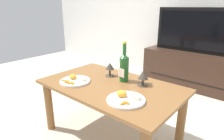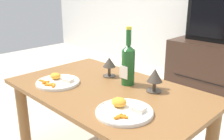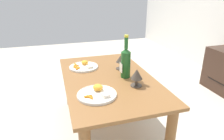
{
  "view_description": "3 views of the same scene",
  "coord_description": "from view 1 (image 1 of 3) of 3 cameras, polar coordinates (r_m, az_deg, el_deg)",
  "views": [
    {
      "loc": [
        0.97,
        -1.13,
        1.12
      ],
      "look_at": [
        -0.04,
        0.06,
        0.61
      ],
      "focal_mm": 31.15,
      "sensor_mm": 36.0,
      "label": 1
    },
    {
      "loc": [
        0.98,
        -0.95,
        1.06
      ],
      "look_at": [
        -0.02,
        0.05,
        0.6
      ],
      "focal_mm": 41.23,
      "sensor_mm": 36.0,
      "label": 2
    },
    {
      "loc": [
        1.44,
        -0.4,
        1.17
      ],
      "look_at": [
        -0.01,
        0.03,
        0.56
      ],
      "focal_mm": 32.25,
      "sensor_mm": 36.0,
      "label": 3
    }
  ],
  "objects": [
    {
      "name": "tv_screen",
      "position": [
        2.9,
        23.4,
        10.61
      ],
      "size": [
        1.1,
        0.05,
        0.6
      ],
      "color": "black",
      "rests_on": "tv_stand"
    },
    {
      "name": "goblet_right",
      "position": [
        1.59,
        9.13,
        -1.57
      ],
      "size": [
        0.09,
        0.09,
        0.13
      ],
      "color": "#473D33",
      "rests_on": "dining_table"
    },
    {
      "name": "dinner_plate_left",
      "position": [
        1.7,
        -10.8,
        -3.05
      ],
      "size": [
        0.26,
        0.26,
        0.05
      ],
      "color": "white",
      "rests_on": "dining_table"
    },
    {
      "name": "tv_stand",
      "position": [
        3.02,
        22.1,
        0.17
      ],
      "size": [
        1.32,
        0.44,
        0.51
      ],
      "color": "#382319",
      "rests_on": "ground_plane"
    },
    {
      "name": "dining_table",
      "position": [
        1.66,
        -0.33,
        -7.2
      ],
      "size": [
        1.16,
        0.7,
        0.5
      ],
      "color": "brown",
      "rests_on": "ground_plane"
    },
    {
      "name": "goblet_left",
      "position": [
        1.79,
        -0.64,
        0.89
      ],
      "size": [
        0.08,
        0.08,
        0.13
      ],
      "color": "#473D33",
      "rests_on": "dining_table"
    },
    {
      "name": "ground_plane",
      "position": [
        1.87,
        -0.31,
        -18.62
      ],
      "size": [
        6.4,
        6.4,
        0.0
      ],
      "primitive_type": "plane",
      "color": "beige"
    },
    {
      "name": "dinner_plate_right",
      "position": [
        1.36,
        4.06,
        -8.45
      ],
      "size": [
        0.27,
        0.27,
        0.05
      ],
      "color": "white",
      "rests_on": "dining_table"
    },
    {
      "name": "wine_bottle",
      "position": [
        1.66,
        3.58,
        1.07
      ],
      "size": [
        0.08,
        0.08,
        0.35
      ],
      "color": "#1E5923",
      "rests_on": "dining_table"
    }
  ]
}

